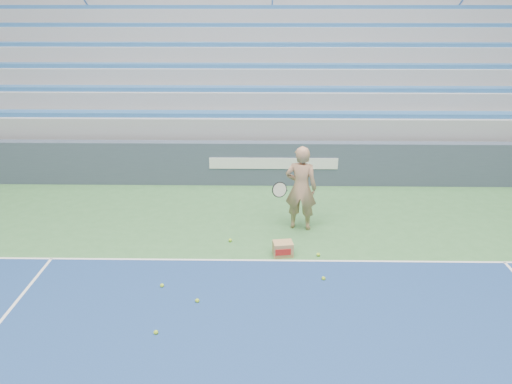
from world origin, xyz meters
TOP-DOWN VIEW (x-y plane):
  - sponsor_barrier at (0.00, 15.88)m, footprint 30.00×0.32m
  - bleachers at (0.00, 21.60)m, footprint 31.00×9.15m
  - tennis_player at (0.51, 13.29)m, footprint 0.96×0.89m
  - ball_box at (0.12, 12.11)m, footprint 0.39×0.32m
  - tennis_ball_0 at (-0.89, 12.64)m, footprint 0.07×0.07m
  - tennis_ball_1 at (-1.76, 9.75)m, footprint 0.07×0.07m
  - tennis_ball_2 at (-1.91, 10.98)m, footprint 0.07×0.07m
  - tennis_ball_3 at (0.78, 12.08)m, footprint 0.07×0.07m
  - tennis_ball_4 at (-1.27, 10.55)m, footprint 0.07×0.07m
  - tennis_ball_5 at (0.78, 11.24)m, footprint 0.07×0.07m

SIDE VIEW (x-z plane):
  - tennis_ball_0 at x=-0.89m, z-range 0.00..0.07m
  - tennis_ball_1 at x=-1.76m, z-range 0.00..0.07m
  - tennis_ball_2 at x=-1.91m, z-range 0.00..0.07m
  - tennis_ball_3 at x=0.78m, z-range 0.00..0.07m
  - tennis_ball_4 at x=-1.27m, z-range 0.00..0.07m
  - tennis_ball_5 at x=0.78m, z-range 0.00..0.07m
  - ball_box at x=0.12m, z-range 0.00..0.27m
  - sponsor_barrier at x=0.00m, z-range 0.00..1.10m
  - tennis_player at x=0.51m, z-range 0.00..1.76m
  - bleachers at x=0.00m, z-range -1.29..6.01m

